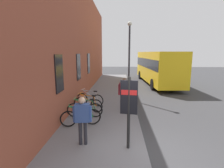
# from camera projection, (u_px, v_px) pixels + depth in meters

# --- Properties ---
(ground) EXTENTS (60.00, 60.00, 0.00)m
(ground) POSITION_uv_depth(u_px,v_px,m) (149.00, 103.00, 11.56)
(ground) COLOR #38383A
(sidewalk_pavement) EXTENTS (24.00, 3.50, 0.12)m
(sidewalk_pavement) POSITION_uv_depth(u_px,v_px,m) (109.00, 94.00, 13.64)
(sidewalk_pavement) COLOR slate
(sidewalk_pavement) RESTS_ON ground
(station_facade) EXTENTS (22.00, 0.65, 8.10)m
(station_facade) POSITION_uv_depth(u_px,v_px,m) (84.00, 43.00, 14.01)
(station_facade) COLOR brown
(station_facade) RESTS_ON ground
(bicycle_mid_rack) EXTENTS (0.65, 1.71, 0.97)m
(bicycle_mid_rack) POSITION_uv_depth(u_px,v_px,m) (81.00, 117.00, 7.60)
(bicycle_mid_rack) COLOR black
(bicycle_mid_rack) RESTS_ON sidewalk_pavement
(bicycle_leaning_wall) EXTENTS (0.48, 1.77, 0.97)m
(bicycle_leaning_wall) POSITION_uv_depth(u_px,v_px,m) (85.00, 110.00, 8.62)
(bicycle_leaning_wall) COLOR black
(bicycle_leaning_wall) RESTS_ON sidewalk_pavement
(bicycle_far_end) EXTENTS (0.71, 1.69, 0.97)m
(bicycle_far_end) POSITION_uv_depth(u_px,v_px,m) (88.00, 104.00, 9.50)
(bicycle_far_end) COLOR black
(bicycle_far_end) RESTS_ON sidewalk_pavement
(bicycle_under_window) EXTENTS (0.68, 1.70, 0.97)m
(bicycle_under_window) POSITION_uv_depth(u_px,v_px,m) (90.00, 99.00, 10.56)
(bicycle_under_window) COLOR black
(bicycle_under_window) RESTS_ON sidewalk_pavement
(transit_info_sign) EXTENTS (0.16, 0.56, 2.40)m
(transit_info_sign) POSITION_uv_depth(u_px,v_px,m) (129.00, 102.00, 5.60)
(transit_info_sign) COLOR black
(transit_info_sign) RESTS_ON sidewalk_pavement
(city_bus) EXTENTS (10.62, 3.12, 3.35)m
(city_bus) POSITION_uv_depth(u_px,v_px,m) (157.00, 66.00, 18.53)
(city_bus) COLOR yellow
(city_bus) RESTS_ON ground
(pedestrian_near_bus) EXTENTS (0.37, 0.66, 1.79)m
(pedestrian_near_bus) POSITION_uv_depth(u_px,v_px,m) (124.00, 91.00, 9.59)
(pedestrian_near_bus) COLOR #26262D
(pedestrian_near_bus) RESTS_ON sidewalk_pavement
(pedestrian_crossing_street) EXTENTS (0.30, 0.64, 1.70)m
(pedestrian_crossing_street) POSITION_uv_depth(u_px,v_px,m) (82.00, 116.00, 5.94)
(pedestrian_crossing_street) COLOR #26262D
(pedestrian_crossing_street) RESTS_ON sidewalk_pavement
(street_lamp) EXTENTS (0.28, 0.28, 5.14)m
(street_lamp) POSITION_uv_depth(u_px,v_px,m) (129.00, 54.00, 11.70)
(street_lamp) COLOR #333338
(street_lamp) RESTS_ON sidewalk_pavement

